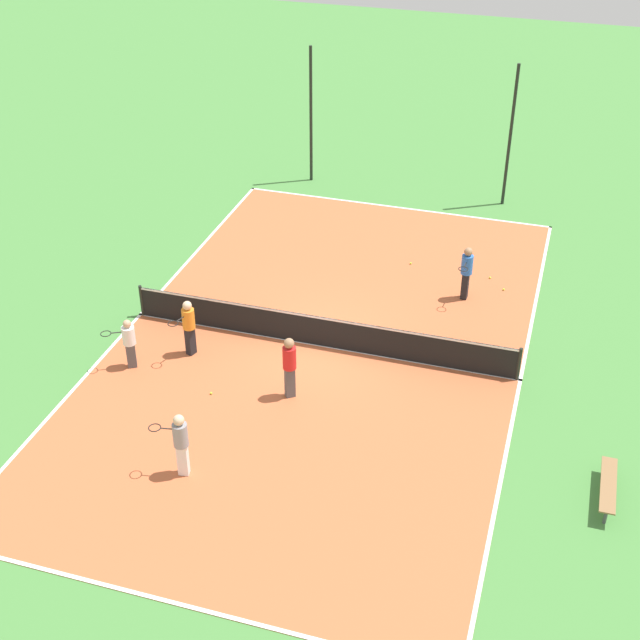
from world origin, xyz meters
TOP-DOWN VIEW (x-y plane):
  - ground_plane at (0.00, 0.00)m, footprint 80.00×80.00m
  - court_surface at (0.00, 0.00)m, footprint 11.69×19.68m
  - tennis_net at (0.00, 0.00)m, footprint 11.49×0.10m
  - bench at (8.20, -4.07)m, footprint 0.36×1.92m
  - player_near_blue at (3.58, 3.89)m, footprint 0.39×0.95m
  - player_baseline_gray at (-1.53, -6.18)m, footprint 0.97×0.49m
  - player_near_white at (-4.76, -2.55)m, footprint 0.98×0.73m
  - player_coach_red at (-0.06, -2.54)m, footprint 0.50×0.50m
  - player_center_orange at (-3.43, -1.48)m, footprint 0.61×0.99m
  - tennis_ball_near_net at (-2.12, -3.10)m, footprint 0.07×0.07m
  - tennis_ball_midcourt at (4.21, 5.38)m, footprint 0.07×0.07m
  - tennis_ball_far_baseline at (1.51, 5.57)m, footprint 0.07×0.07m
  - tennis_ball_right_alley at (4.73, 4.74)m, footprint 0.07×0.07m
  - fence_post_back_left at (-3.85, 11.34)m, footprint 0.12×0.12m
  - fence_post_back_right at (3.85, 11.34)m, footprint 0.12×0.12m

SIDE VIEW (x-z plane):
  - ground_plane at x=0.00m, z-range 0.00..0.00m
  - court_surface at x=0.00m, z-range 0.00..0.02m
  - tennis_ball_near_net at x=-2.12m, z-range 0.02..0.09m
  - tennis_ball_midcourt at x=4.21m, z-range 0.02..0.09m
  - tennis_ball_far_baseline at x=1.51m, z-range 0.02..0.09m
  - tennis_ball_right_alley at x=4.73m, z-range 0.02..0.09m
  - bench at x=8.20m, z-range 0.17..0.62m
  - tennis_net at x=0.00m, z-range 0.03..1.06m
  - player_near_white at x=-4.76m, z-range 0.13..1.66m
  - player_center_orange at x=-3.43m, z-range 0.16..1.90m
  - player_baseline_gray at x=-1.53m, z-range 0.16..1.92m
  - player_near_blue at x=3.58m, z-range 0.17..1.95m
  - player_coach_red at x=-0.06m, z-range 0.17..2.01m
  - fence_post_back_left at x=-3.85m, z-range 0.00..5.40m
  - fence_post_back_right at x=3.85m, z-range 0.00..5.40m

